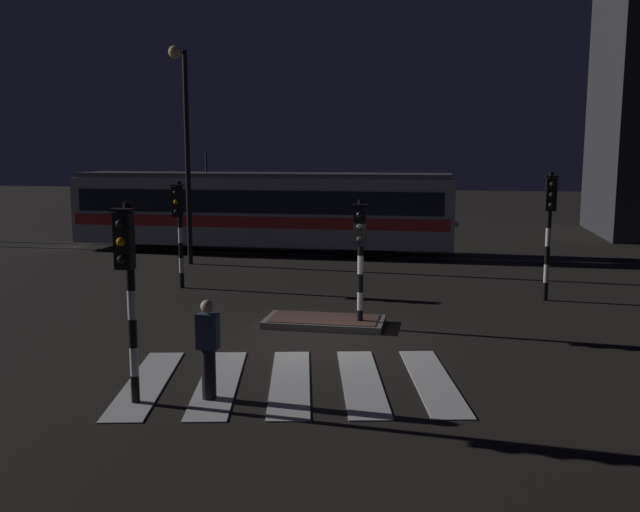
# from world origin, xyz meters

# --- Properties ---
(ground_plane) EXTENTS (120.00, 120.00, 0.00)m
(ground_plane) POSITION_xyz_m (0.00, 0.00, 0.00)
(ground_plane) COLOR black
(rail_near) EXTENTS (80.00, 0.12, 0.03)m
(rail_near) POSITION_xyz_m (0.00, 12.25, 0.01)
(rail_near) COLOR #59595E
(rail_near) RESTS_ON ground
(rail_far) EXTENTS (80.00, 0.12, 0.03)m
(rail_far) POSITION_xyz_m (0.00, 13.69, 0.01)
(rail_far) COLOR #59595E
(rail_far) RESTS_ON ground
(crosswalk_zebra) EXTENTS (6.49, 4.80, 0.02)m
(crosswalk_zebra) POSITION_xyz_m (0.00, -2.71, 0.01)
(crosswalk_zebra) COLOR silver
(crosswalk_zebra) RESTS_ON ground
(traffic_island) EXTENTS (2.85, 1.32, 0.18)m
(traffic_island) POSITION_xyz_m (-0.12, 1.45, 0.09)
(traffic_island) COLOR slate
(traffic_island) RESTS_ON ground
(traffic_light_corner_far_right) EXTENTS (0.36, 0.42, 3.57)m
(traffic_light_corner_far_right) POSITION_xyz_m (5.48, 5.22, 2.35)
(traffic_light_corner_far_right) COLOR black
(traffic_light_corner_far_right) RESTS_ON ground
(traffic_light_kerb_mid_left) EXTENTS (0.36, 0.42, 3.33)m
(traffic_light_kerb_mid_left) POSITION_xyz_m (-2.29, -4.27, 2.20)
(traffic_light_kerb_mid_left) COLOR black
(traffic_light_kerb_mid_left) RESTS_ON ground
(traffic_light_median_centre) EXTENTS (0.36, 0.42, 3.03)m
(traffic_light_median_centre) POSITION_xyz_m (0.76, 1.26, 1.99)
(traffic_light_median_centre) COLOR black
(traffic_light_median_centre) RESTS_ON ground
(traffic_light_corner_far_left) EXTENTS (0.36, 0.42, 3.24)m
(traffic_light_corner_far_left) POSITION_xyz_m (-5.19, 5.05, 2.14)
(traffic_light_corner_far_left) COLOR black
(traffic_light_corner_far_left) RESTS_ON ground
(street_lamp_trackside_left) EXTENTS (0.44, 1.21, 7.69)m
(street_lamp_trackside_left) POSITION_xyz_m (-6.57, 9.20, 4.83)
(street_lamp_trackside_left) COLOR black
(street_lamp_trackside_left) RESTS_ON ground
(tram) EXTENTS (15.80, 2.58, 4.15)m
(tram) POSITION_xyz_m (-4.80, 12.97, 1.75)
(tram) COLOR #B2BCC1
(tram) RESTS_ON ground
(pedestrian_waiting_at_kerb) EXTENTS (0.36, 0.24, 1.71)m
(pedestrian_waiting_at_kerb) POSITION_xyz_m (-1.15, -3.79, 0.88)
(pedestrian_waiting_at_kerb) COLOR black
(pedestrian_waiting_at_kerb) RESTS_ON ground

